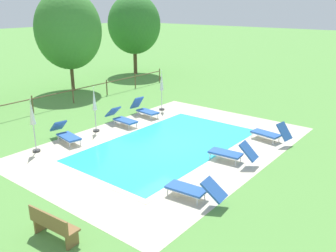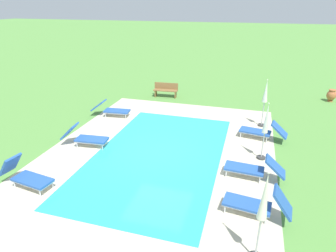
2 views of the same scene
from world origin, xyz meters
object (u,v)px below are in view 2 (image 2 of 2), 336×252
(sun_lounger_north_mid, at_px, (112,109))
(sun_lounger_south_mid, at_px, (85,137))
(wooden_bench_lawn_side, at_px, (166,90))
(patio_umbrella_closed_row_west, at_px, (266,125))
(sun_lounger_north_far, at_px, (262,131))
(patio_umbrella_closed_row_mid_west, at_px, (265,96))
(terracotta_urn_near_fence, at_px, (331,95))
(sun_lounger_north_end, at_px, (26,176))
(sun_lounger_south_near_corner, at_px, (257,204))
(sun_lounger_north_near_steps, at_px, (253,168))
(patio_umbrella_closed_row_mid_east, at_px, (263,206))

(sun_lounger_north_mid, bearing_deg, sun_lounger_south_mid, 8.24)
(wooden_bench_lawn_side, bearing_deg, patio_umbrella_closed_row_west, 41.65)
(sun_lounger_north_mid, distance_m, sun_lounger_north_far, 7.52)
(patio_umbrella_closed_row_mid_west, bearing_deg, terracotta_urn_near_fence, 141.62)
(patio_umbrella_closed_row_mid_west, height_order, wooden_bench_lawn_side, patio_umbrella_closed_row_mid_west)
(terracotta_urn_near_fence, bearing_deg, patio_umbrella_closed_row_west, -25.71)
(sun_lounger_north_far, distance_m, patio_umbrella_closed_row_west, 2.04)
(sun_lounger_north_far, relative_size, wooden_bench_lawn_side, 1.34)
(sun_lounger_north_end, relative_size, patio_umbrella_closed_row_west, 0.84)
(sun_lounger_north_far, xyz_separation_m, sun_lounger_south_near_corner, (5.16, -0.17, 0.02))
(sun_lounger_south_near_corner, xyz_separation_m, wooden_bench_lawn_side, (-9.85, -5.59, 0.07))
(sun_lounger_north_end, bearing_deg, terracotta_urn_near_fence, 137.51)
(sun_lounger_north_near_steps, bearing_deg, patio_umbrella_closed_row_west, 168.23)
(patio_umbrella_closed_row_mid_east, height_order, terracotta_urn_near_fence, patio_umbrella_closed_row_mid_east)
(patio_umbrella_closed_row_mid_west, distance_m, wooden_bench_lawn_side, 6.66)
(sun_lounger_north_mid, distance_m, sun_lounger_south_mid, 3.40)
(sun_lounger_north_near_steps, bearing_deg, sun_lounger_north_end, -70.01)
(sun_lounger_north_far, height_order, sun_lounger_north_end, sun_lounger_north_end)
(sun_lounger_south_near_corner, relative_size, wooden_bench_lawn_side, 1.24)
(sun_lounger_north_mid, relative_size, wooden_bench_lawn_side, 1.34)
(sun_lounger_north_end, height_order, patio_umbrella_closed_row_mid_east, patio_umbrella_closed_row_mid_east)
(sun_lounger_south_near_corner, height_order, sun_lounger_south_mid, sun_lounger_south_near_corner)
(sun_lounger_north_end, distance_m, terracotta_urn_near_fence, 16.74)
(sun_lounger_north_far, relative_size, patio_umbrella_closed_row_mid_west, 0.89)
(sun_lounger_south_near_corner, relative_size, patio_umbrella_closed_row_mid_west, 0.83)
(sun_lounger_north_end, height_order, sun_lounger_south_mid, sun_lounger_north_end)
(patio_umbrella_closed_row_mid_west, bearing_deg, sun_lounger_north_end, -45.04)
(sun_lounger_north_near_steps, relative_size, terracotta_urn_near_fence, 2.72)
(sun_lounger_north_near_steps, xyz_separation_m, patio_umbrella_closed_row_mid_east, (3.46, 0.16, 1.13))
(patio_umbrella_closed_row_west, bearing_deg, patio_umbrella_closed_row_mid_east, -1.71)
(sun_lounger_north_near_steps, relative_size, sun_lounger_north_end, 1.05)
(wooden_bench_lawn_side, bearing_deg, sun_lounger_south_near_corner, 29.57)
(sun_lounger_north_end, bearing_deg, patio_umbrella_closed_row_mid_east, 82.67)
(patio_umbrella_closed_row_west, distance_m, patio_umbrella_closed_row_mid_east, 4.93)
(sun_lounger_south_near_corner, xyz_separation_m, patio_umbrella_closed_row_mid_west, (-6.68, 0.18, 1.11))
(sun_lounger_north_end, bearing_deg, sun_lounger_south_near_corner, 95.01)
(sun_lounger_north_near_steps, xyz_separation_m, sun_lounger_north_end, (2.54, -6.99, 0.02))
(patio_umbrella_closed_row_mid_west, bearing_deg, sun_lounger_north_near_steps, -3.93)
(patio_umbrella_closed_row_west, relative_size, terracotta_urn_near_fence, 3.06)
(sun_lounger_north_far, relative_size, sun_lounger_south_mid, 1.04)
(sun_lounger_north_end, bearing_deg, sun_lounger_south_mid, 174.69)
(patio_umbrella_closed_row_west, xyz_separation_m, terracotta_urn_near_fence, (-8.34, 4.01, -0.99))
(patio_umbrella_closed_row_west, bearing_deg, sun_lounger_north_far, 179.89)
(terracotta_urn_near_fence, bearing_deg, patio_umbrella_closed_row_mid_west, -38.38)
(sun_lounger_north_near_steps, height_order, sun_lounger_north_end, sun_lounger_north_end)
(sun_lounger_north_end, relative_size, sun_lounger_south_mid, 0.96)
(sun_lounger_north_far, height_order, patio_umbrella_closed_row_west, patio_umbrella_closed_row_west)
(sun_lounger_north_mid, xyz_separation_m, patio_umbrella_closed_row_west, (2.44, 7.49, 1.01))
(sun_lounger_north_mid, bearing_deg, terracotta_urn_near_fence, 117.12)
(sun_lounger_north_far, relative_size, patio_umbrella_closed_row_mid_east, 0.86)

